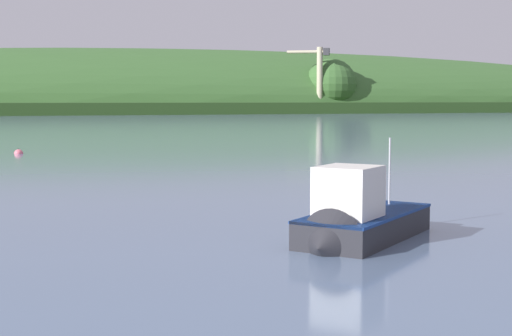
{
  "coord_description": "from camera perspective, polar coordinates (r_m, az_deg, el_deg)",
  "views": [
    {
      "loc": [
        -7.99,
        5.0,
        3.98
      ],
      "look_at": [
        2.18,
        33.38,
        1.26
      ],
      "focal_mm": 53.41,
      "sensor_mm": 36.0,
      "label": 1
    }
  ],
  "objects": [
    {
      "name": "far_shoreline_hill",
      "position": [
        253.62,
        -5.2,
        4.27
      ],
      "size": [
        585.54,
        100.99,
        41.05
      ],
      "rotation": [
        0.0,
        0.0,
        -0.01
      ],
      "color": "#27431B",
      "rests_on": "ground"
    },
    {
      "name": "fishing_boat_moored",
      "position": [
        21.44,
        7.55,
        -4.32
      ],
      "size": [
        5.63,
        5.11,
        3.54
      ],
      "rotation": [
        0.0,
        0.0,
        3.83
      ],
      "color": "#232328",
      "rests_on": "ground"
    },
    {
      "name": "mooring_buoy_foreground",
      "position": [
        58.69,
        -17.36,
        1.03
      ],
      "size": [
        0.65,
        0.65,
        0.73
      ],
      "color": "#E06675",
      "rests_on": "ground"
    },
    {
      "name": "dockside_crane",
      "position": [
        228.89,
        4.72,
        6.47
      ],
      "size": [
        11.81,
        8.05,
        19.53
      ],
      "rotation": [
        0.0,
        0.0,
        2.61
      ],
      "color": "#4C4C51",
      "rests_on": "ground"
    }
  ]
}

